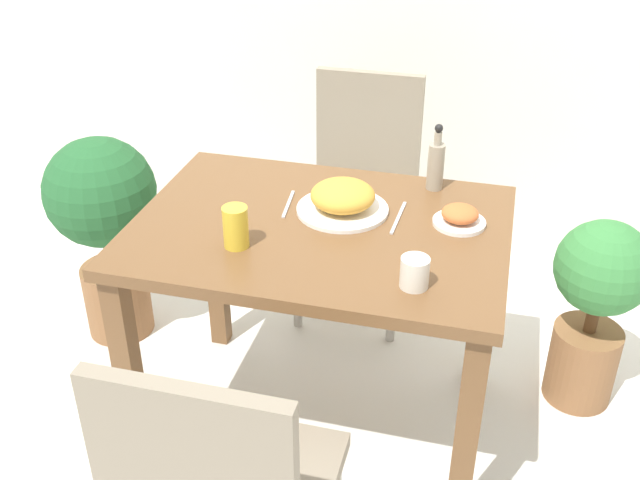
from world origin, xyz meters
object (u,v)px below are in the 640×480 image
(juice_glass, at_px, (236,227))
(potted_plant_right, at_px, (596,301))
(drink_cup, at_px, (415,273))
(potted_plant_left, at_px, (104,217))
(food_plate, at_px, (343,199))
(side_plate, at_px, (460,217))
(chair_far, at_px, (361,182))
(sauce_bottle, at_px, (436,164))

(juice_glass, bearing_deg, potted_plant_right, 27.29)
(drink_cup, distance_m, potted_plant_left, 1.31)
(food_plate, height_order, potted_plant_right, food_plate)
(side_plate, height_order, drink_cup, drink_cup)
(side_plate, distance_m, drink_cup, 0.34)
(chair_far, distance_m, potted_plant_right, 0.94)
(side_plate, distance_m, sauce_bottle, 0.23)
(juice_glass, xyz_separation_m, potted_plant_right, (0.99, 0.51, -0.41))
(potted_plant_right, bearing_deg, sauce_bottle, -175.45)
(potted_plant_right, bearing_deg, side_plate, -150.46)
(chair_far, height_order, potted_plant_left, chair_far)
(food_plate, relative_size, potted_plant_right, 0.40)
(drink_cup, relative_size, juice_glass, 0.69)
(chair_far, relative_size, potted_plant_left, 1.16)
(chair_far, distance_m, potted_plant_left, 0.94)
(food_plate, bearing_deg, drink_cup, -52.17)
(food_plate, bearing_deg, side_plate, 1.51)
(chair_far, relative_size, sauce_bottle, 4.38)
(chair_far, bearing_deg, juice_glass, -99.30)
(potted_plant_right, bearing_deg, juice_glass, -152.71)
(juice_glass, xyz_separation_m, potted_plant_left, (-0.68, 0.46, -0.31))
(food_plate, relative_size, potted_plant_left, 0.34)
(chair_far, height_order, food_plate, chair_far)
(side_plate, bearing_deg, chair_far, 122.28)
(chair_far, xyz_separation_m, side_plate, (0.41, -0.64, 0.25))
(sauce_bottle, bearing_deg, juice_glass, -134.35)
(sauce_bottle, height_order, potted_plant_right, sauce_bottle)
(side_plate, distance_m, juice_glass, 0.62)
(juice_glass, bearing_deg, drink_cup, -8.41)
(food_plate, xyz_separation_m, potted_plant_right, (0.77, 0.26, -0.39))
(chair_far, bearing_deg, food_plate, -83.24)
(side_plate, relative_size, sauce_bottle, 0.71)
(chair_far, distance_m, sauce_bottle, 0.62)
(sauce_bottle, bearing_deg, side_plate, -65.10)
(side_plate, bearing_deg, drink_cup, -102.76)
(juice_glass, relative_size, potted_plant_right, 0.17)
(drink_cup, height_order, juice_glass, juice_glass)
(chair_far, xyz_separation_m, food_plate, (0.08, -0.65, 0.27))
(food_plate, distance_m, sauce_bottle, 0.32)
(chair_far, relative_size, drink_cup, 11.50)
(sauce_bottle, relative_size, potted_plant_right, 0.31)
(potted_plant_right, bearing_deg, chair_far, 154.95)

